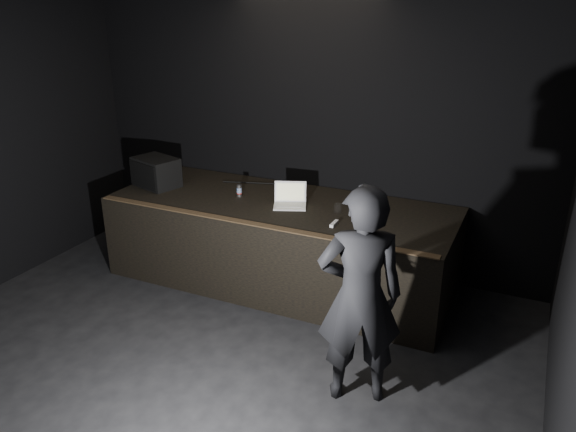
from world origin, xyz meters
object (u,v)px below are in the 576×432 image
(stage_monitor, at_px, (156,172))
(laptop, at_px, (290,200))
(stage_riser, at_px, (281,242))
(person, at_px, (360,297))
(beer_can, at_px, (239,191))

(stage_monitor, relative_size, laptop, 1.38)
(stage_riser, xyz_separation_m, person, (1.49, -1.62, 0.46))
(stage_riser, height_order, person, person)
(stage_riser, distance_m, person, 2.25)
(stage_riser, relative_size, person, 2.08)
(person, bearing_deg, laptop, -73.05)
(laptop, bearing_deg, beer_can, 156.63)
(stage_riser, distance_m, laptop, 0.58)
(stage_monitor, height_order, person, person)
(stage_monitor, distance_m, person, 3.52)
(stage_riser, bearing_deg, beer_can, -178.87)
(stage_riser, bearing_deg, laptop, -9.91)
(stage_monitor, bearing_deg, person, -8.58)
(stage_riser, xyz_separation_m, beer_can, (-0.54, -0.01, 0.57))
(laptop, height_order, person, person)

